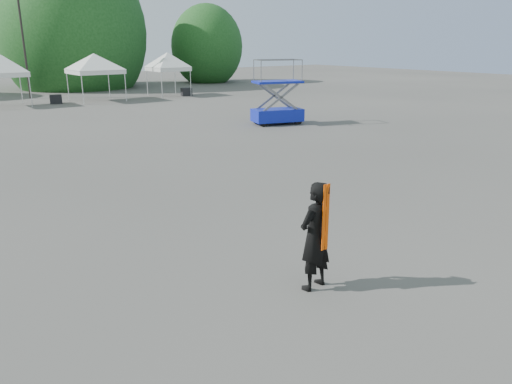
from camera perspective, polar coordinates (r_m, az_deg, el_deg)
ground at (r=11.81m, az=-0.16°, el=-3.78°), size 120.00×120.00×0.00m
light_pole_east at (r=41.95m, az=-25.29°, el=17.19°), size 0.60×0.25×9.80m
tree_mid_e at (r=50.31m, az=-20.17°, el=16.66°), size 5.12×5.12×7.79m
tree_far_e at (r=54.04m, az=-5.62°, el=16.22°), size 3.84×3.84×5.84m
tent_e at (r=37.27m, az=-27.12°, el=13.39°), size 3.79×3.79×3.88m
tent_f at (r=38.38m, az=-18.04°, el=14.43°), size 4.66×4.66×3.88m
tent_g at (r=40.71m, az=-10.09°, el=15.06°), size 3.82×3.82×3.88m
man at (r=8.62m, az=6.77°, el=-5.03°), size 0.77×0.57×1.93m
scissor_lift at (r=26.14m, az=2.48°, el=11.34°), size 2.80×1.96×3.28m
crate_mid at (r=37.72m, az=-21.90°, el=9.81°), size 0.91×0.79×0.61m
crate_east at (r=40.59m, az=-7.96°, el=11.26°), size 0.91×0.78×0.62m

